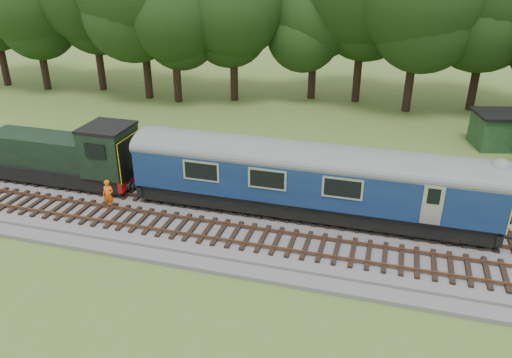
% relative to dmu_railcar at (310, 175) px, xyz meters
% --- Properties ---
extents(ground, '(120.00, 120.00, 0.00)m').
position_rel_dmu_railcar_xyz_m(ground, '(-4.39, -1.40, -2.61)').
color(ground, '#4D6927').
rests_on(ground, ground).
extents(ballast, '(70.00, 7.00, 0.35)m').
position_rel_dmu_railcar_xyz_m(ballast, '(-4.39, -1.40, -2.43)').
color(ballast, '#4C4C4F').
rests_on(ballast, ground).
extents(track_north, '(67.20, 2.40, 0.21)m').
position_rel_dmu_railcar_xyz_m(track_north, '(-4.39, -0.00, -2.19)').
color(track_north, black).
rests_on(track_north, ballast).
extents(track_south, '(67.20, 2.40, 0.21)m').
position_rel_dmu_railcar_xyz_m(track_south, '(-4.39, -3.00, -2.19)').
color(track_south, black).
rests_on(track_south, ballast).
extents(fence, '(64.00, 0.12, 1.00)m').
position_rel_dmu_railcar_xyz_m(fence, '(-4.39, 3.10, -2.61)').
color(fence, '#6B6054').
rests_on(fence, ground).
extents(tree_line, '(70.00, 8.00, 18.00)m').
position_rel_dmu_railcar_xyz_m(tree_line, '(-4.39, 20.60, -2.61)').
color(tree_line, black).
rests_on(tree_line, ground).
extents(dmu_railcar, '(18.05, 2.86, 3.88)m').
position_rel_dmu_railcar_xyz_m(dmu_railcar, '(0.00, 0.00, 0.00)').
color(dmu_railcar, black).
rests_on(dmu_railcar, ground).
extents(shunter_loco, '(8.91, 2.60, 3.38)m').
position_rel_dmu_railcar_xyz_m(shunter_loco, '(-13.93, 0.00, -0.63)').
color(shunter_loco, black).
rests_on(shunter_loco, ground).
extents(worker, '(0.63, 0.44, 1.65)m').
position_rel_dmu_railcar_xyz_m(worker, '(-10.10, -2.30, -1.43)').
color(worker, '#F1600C').
rests_on(worker, ballast).
extents(shed, '(3.68, 3.68, 2.47)m').
position_rel_dmu_railcar_xyz_m(shed, '(10.67, 13.94, -1.35)').
color(shed, '#17331D').
rests_on(shed, ground).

